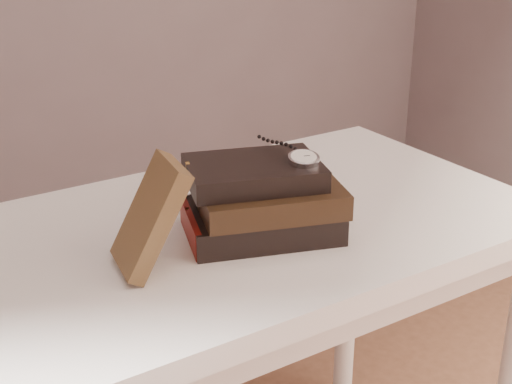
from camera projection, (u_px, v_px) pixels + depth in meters
table at (248, 266)px, 1.31m from camera, size 1.00×0.60×0.75m
book_stack at (262, 201)px, 1.20m from camera, size 0.28×0.24×0.12m
journal at (150, 216)px, 1.08m from camera, size 0.12×0.12×0.17m
pocket_watch at (301, 157)px, 1.18m from camera, size 0.06×0.16×0.02m
eyeglasses at (200, 181)px, 1.25m from camera, size 0.13×0.14×0.05m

